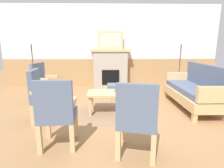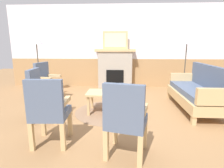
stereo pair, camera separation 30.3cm
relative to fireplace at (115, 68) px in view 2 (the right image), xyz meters
The scene contains 15 objects.
ground_plane 2.44m from the fireplace, 90.00° to the right, with size 14.00×14.00×0.00m, color #997047.
wall_back 0.70m from the fireplace, 90.00° to the left, with size 7.20×0.14×2.70m.
fireplace is the anchor object (origin of this frame).
framed_picture 0.91m from the fireplace, 90.00° to the left, with size 0.80×0.04×0.56m.
couch 2.75m from the fireplace, 47.24° to the right, with size 0.70×1.80×0.98m.
coffee_table 2.30m from the fireplace, 90.78° to the right, with size 0.96×0.56×0.44m.
round_rug 2.38m from the fireplace, 90.78° to the right, with size 1.47×1.47×0.01m, color #896B51.
book_on_table 2.24m from the fireplace, 86.05° to the right, with size 0.20×0.13×0.03m, color maroon.
footstool 1.22m from the fireplace, 85.43° to the right, with size 0.40×0.40×0.36m.
armchair_near_fireplace 3.03m from the fireplace, 114.93° to the right, with size 0.52×0.52×0.98m.
armchair_by_window_left 2.30m from the fireplace, 137.44° to the right, with size 0.58×0.58×0.98m.
armchair_front_left 3.86m from the fireplace, 86.09° to the right, with size 0.58×0.58×0.98m.
armchair_front_center 3.72m from the fireplace, 102.21° to the right, with size 0.50×0.50×0.98m.
floor_lamp_by_couch 2.29m from the fireplace, 20.63° to the right, with size 0.36×0.36×1.68m.
floor_lamp_by_chairs 2.48m from the fireplace, 153.94° to the right, with size 0.36×0.36×1.68m.
Camera 2 is at (0.20, -3.57, 1.40)m, focal length 28.74 mm.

